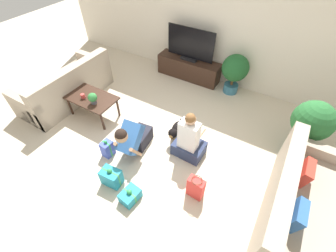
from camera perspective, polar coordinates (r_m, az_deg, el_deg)
name	(u,v)px	position (r m, az deg, el deg)	size (l,w,h in m)	color
ground_plane	(153,146)	(4.12, -3.71, -5.22)	(16.00, 16.00, 0.00)	beige
wall_back	(219,25)	(5.33, 12.78, 23.78)	(8.40, 0.06, 2.60)	silver
sofa_left	(67,87)	(5.41, -24.32, 8.91)	(0.92, 2.00, 0.85)	tan
sofa_right	(299,206)	(3.63, 30.38, -17.18)	(0.92, 2.00, 0.85)	tan
coffee_table	(92,99)	(4.69, -18.84, 6.45)	(0.99, 0.58, 0.46)	#382319
tv_console	(189,68)	(5.72, 5.27, 14.37)	(1.54, 0.41, 0.49)	#382319
tv	(190,46)	(5.45, 5.69, 19.59)	(1.15, 0.20, 0.75)	black
potted_plant_back_right	(235,70)	(5.21, 16.61, 13.45)	(0.58, 0.58, 0.91)	#336B84
potted_plant_corner_right	(312,123)	(4.29, 32.69, 0.65)	(0.65, 0.65, 1.02)	#336B84
person_kneeling	(133,138)	(3.82, -8.84, -2.93)	(0.40, 0.83, 0.81)	#23232D
person_sitting	(189,141)	(3.77, 5.38, -3.73)	(0.53, 0.48, 0.96)	#283351
dog	(176,130)	(4.09, 2.05, -0.94)	(0.21, 0.55, 0.35)	black
gift_box_a	(130,196)	(3.52, -9.59, -17.02)	(0.26, 0.32, 0.24)	teal
gift_box_b	(108,149)	(4.02, -15.11, -5.55)	(0.17, 0.20, 0.36)	#3D51BC
gift_box_c	(111,177)	(3.67, -14.17, -12.44)	(0.32, 0.23, 0.36)	teal
gift_bag_a	(196,188)	(3.44, 7.04, -15.27)	(0.25, 0.17, 0.41)	red
mug	(83,96)	(4.66, -20.77, 7.11)	(0.12, 0.08, 0.09)	#B23D38
tabletop_plant	(93,98)	(4.42, -18.60, 6.75)	(0.17, 0.17, 0.22)	#4C4C51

